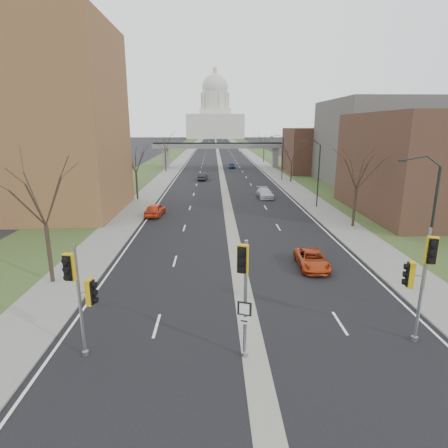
{
  "coord_description": "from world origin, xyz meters",
  "views": [
    {
      "loc": [
        -1.87,
        -16.25,
        10.49
      ],
      "look_at": [
        -1.13,
        10.05,
        3.57
      ],
      "focal_mm": 30.0,
      "sensor_mm": 36.0,
      "label": 1
    }
  ],
  "objects_px": {
    "signal_pole_left": "(80,287)",
    "car_right_near": "(312,259)",
    "signal_pole_median": "(244,280)",
    "car_left_far": "(203,177)",
    "car_left_near": "(155,209)",
    "car_right_mid": "(265,193)",
    "signal_pole_right": "(421,270)",
    "car_right_far": "(232,166)"
  },
  "relations": [
    {
      "from": "signal_pole_left",
      "to": "signal_pole_right",
      "type": "distance_m",
      "value": 15.79
    },
    {
      "from": "car_left_near",
      "to": "car_left_far",
      "type": "xyz_separation_m",
      "value": [
        4.9,
        30.23,
        -0.04
      ]
    },
    {
      "from": "car_right_near",
      "to": "car_left_far",
      "type": "bearing_deg",
      "value": 103.48
    },
    {
      "from": "signal_pole_median",
      "to": "car_right_near",
      "type": "distance_m",
      "value": 13.5
    },
    {
      "from": "signal_pole_median",
      "to": "car_right_mid",
      "type": "bearing_deg",
      "value": 100.6
    },
    {
      "from": "signal_pole_median",
      "to": "car_left_far",
      "type": "xyz_separation_m",
      "value": [
        -3.42,
        59.22,
        -3.25
      ]
    },
    {
      "from": "car_left_far",
      "to": "car_right_mid",
      "type": "height_order",
      "value": "car_left_far"
    },
    {
      "from": "car_right_near",
      "to": "car_right_mid",
      "type": "distance_m",
      "value": 28.53
    },
    {
      "from": "car_left_far",
      "to": "car_right_far",
      "type": "relative_size",
      "value": 1.12
    },
    {
      "from": "signal_pole_left",
      "to": "car_right_mid",
      "type": "height_order",
      "value": "signal_pole_left"
    },
    {
      "from": "signal_pole_right",
      "to": "car_right_far",
      "type": "xyz_separation_m",
      "value": [
        -5.13,
        79.53,
        -3.19
      ]
    },
    {
      "from": "signal_pole_right",
      "to": "car_right_far",
      "type": "height_order",
      "value": "signal_pole_right"
    },
    {
      "from": "car_left_near",
      "to": "signal_pole_right",
      "type": "bearing_deg",
      "value": 127.46
    },
    {
      "from": "signal_pole_right",
      "to": "car_left_near",
      "type": "distance_m",
      "value": 32.62
    },
    {
      "from": "car_left_near",
      "to": "car_right_near",
      "type": "distance_m",
      "value": 22.69
    },
    {
      "from": "signal_pole_median",
      "to": "car_left_far",
      "type": "bearing_deg",
      "value": 112.98
    },
    {
      "from": "car_right_near",
      "to": "car_right_mid",
      "type": "height_order",
      "value": "car_right_mid"
    },
    {
      "from": "signal_pole_left",
      "to": "signal_pole_right",
      "type": "xyz_separation_m",
      "value": [
        15.76,
        0.86,
        0.27
      ]
    },
    {
      "from": "signal_pole_right",
      "to": "car_left_near",
      "type": "relative_size",
      "value": 1.31
    },
    {
      "from": "car_left_near",
      "to": "car_right_near",
      "type": "bearing_deg",
      "value": 135.92
    },
    {
      "from": "car_right_mid",
      "to": "car_left_far",
      "type": "bearing_deg",
      "value": 114.1
    },
    {
      "from": "car_right_near",
      "to": "car_right_mid",
      "type": "relative_size",
      "value": 0.93
    },
    {
      "from": "signal_pole_median",
      "to": "car_left_near",
      "type": "relative_size",
      "value": 1.27
    },
    {
      "from": "signal_pole_left",
      "to": "car_right_near",
      "type": "height_order",
      "value": "signal_pole_left"
    },
    {
      "from": "car_left_near",
      "to": "car_left_far",
      "type": "bearing_deg",
      "value": -93.02
    },
    {
      "from": "signal_pole_right",
      "to": "car_right_mid",
      "type": "relative_size",
      "value": 1.18
    },
    {
      "from": "signal_pole_right",
      "to": "car_right_mid",
      "type": "height_order",
      "value": "signal_pole_right"
    },
    {
      "from": "car_right_mid",
      "to": "car_right_far",
      "type": "relative_size",
      "value": 1.27
    },
    {
      "from": "signal_pole_left",
      "to": "car_right_near",
      "type": "relative_size",
      "value": 1.18
    },
    {
      "from": "car_right_near",
      "to": "car_right_mid",
      "type": "xyz_separation_m",
      "value": [
        0.22,
        28.53,
        0.08
      ]
    },
    {
      "from": "signal_pole_right",
      "to": "car_left_far",
      "type": "xyz_separation_m",
      "value": [
        -11.95,
        57.98,
        -3.13
      ]
    },
    {
      "from": "car_left_near",
      "to": "signal_pole_left",
      "type": "bearing_deg",
      "value": 98.37
    },
    {
      "from": "signal_pole_right",
      "to": "car_right_near",
      "type": "relative_size",
      "value": 1.26
    },
    {
      "from": "car_left_near",
      "to": "car_right_mid",
      "type": "relative_size",
      "value": 0.9
    },
    {
      "from": "signal_pole_left",
      "to": "car_right_far",
      "type": "xyz_separation_m",
      "value": [
        10.64,
        80.38,
        -2.92
      ]
    },
    {
      "from": "car_left_near",
      "to": "car_left_far",
      "type": "relative_size",
      "value": 1.02
    },
    {
      "from": "car_right_near",
      "to": "car_right_far",
      "type": "height_order",
      "value": "car_right_far"
    },
    {
      "from": "signal_pole_right",
      "to": "car_left_far",
      "type": "relative_size",
      "value": 1.34
    },
    {
      "from": "car_left_near",
      "to": "car_right_mid",
      "type": "xyz_separation_m",
      "value": [
        14.72,
        11.08,
        -0.04
      ]
    },
    {
      "from": "car_left_far",
      "to": "car_right_mid",
      "type": "bearing_deg",
      "value": 122.09
    },
    {
      "from": "signal_pole_median",
      "to": "signal_pole_right",
      "type": "bearing_deg",
      "value": 27.9
    },
    {
      "from": "signal_pole_median",
      "to": "signal_pole_right",
      "type": "distance_m",
      "value": 8.62
    }
  ]
}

